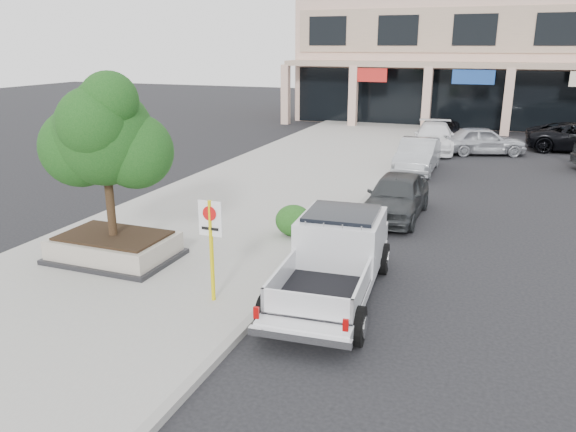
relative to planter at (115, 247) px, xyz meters
The scene contains 13 objects.
ground 6.34m from the planter, ahead, with size 120.00×120.00×0.00m, color black.
sidewalk 6.04m from the planter, 82.16° to the left, with size 8.00×52.00×0.15m, color gray.
curb 7.65m from the planter, 51.36° to the left, with size 0.20×52.00×0.15m, color gray.
planter is the anchor object (origin of this frame).
planter_tree 2.95m from the planter, 48.97° to the left, with size 2.90×2.55×4.00m.
no_parking_sign 4.03m from the planter, 19.52° to the right, with size 0.55×0.09×2.30m.
hedge 5.11m from the planter, 42.58° to the left, with size 1.10×0.99×0.94m, color #1B4714.
pickup_truck 5.99m from the planter, ahead, with size 2.12×5.72×1.80m, color silver, non-canonical shape.
curb_car_a 9.25m from the planter, 48.24° to the left, with size 1.76×4.36×1.49m, color #2C2F31.
curb_car_b 15.38m from the planter, 68.07° to the left, with size 1.59×4.55×1.50m, color #A2A5AA.
curb_car_c 20.67m from the planter, 73.80° to the left, with size 2.09×5.13×1.49m, color white.
curb_car_d 23.81m from the planter, 75.97° to the left, with size 2.22×4.82×1.34m, color black.
lot_car_a 21.44m from the planter, 67.16° to the left, with size 1.74×4.32×1.47m, color #AAACB3.
Camera 1 is at (2.97, -11.30, 5.62)m, focal length 35.00 mm.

